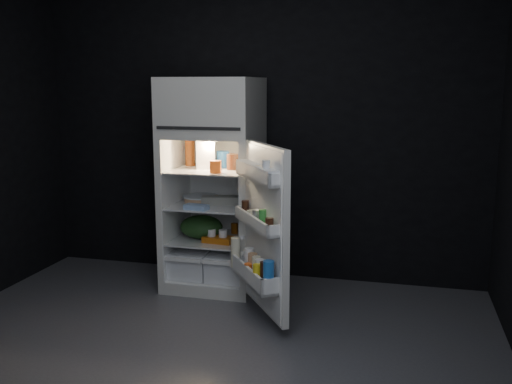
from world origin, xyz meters
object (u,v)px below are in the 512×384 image
(refrigerator, at_px, (214,176))
(yogurt_tray, at_px, (218,239))
(milk_jug, at_px, (206,154))
(egg_carton, at_px, (221,200))
(fridge_door, at_px, (262,232))

(refrigerator, bearing_deg, yogurt_tray, -62.38)
(milk_jug, xyz_separation_m, egg_carton, (0.13, -0.02, -0.38))
(milk_jug, relative_size, yogurt_tray, 0.96)
(fridge_door, bearing_deg, milk_jug, 134.27)
(yogurt_tray, bearing_deg, milk_jug, 142.73)
(egg_carton, relative_size, yogurt_tray, 1.28)
(milk_jug, bearing_deg, egg_carton, -23.94)
(refrigerator, distance_m, milk_jug, 0.20)
(fridge_door, xyz_separation_m, egg_carton, (-0.52, 0.64, 0.08))
(refrigerator, xyz_separation_m, egg_carton, (0.07, -0.05, -0.19))
(refrigerator, height_order, egg_carton, refrigerator)
(egg_carton, bearing_deg, milk_jug, 158.00)
(refrigerator, xyz_separation_m, fridge_door, (0.59, -0.69, -0.28))
(fridge_door, height_order, egg_carton, fridge_door)
(fridge_door, distance_m, milk_jug, 1.04)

